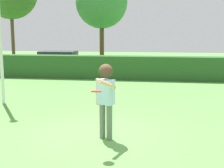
% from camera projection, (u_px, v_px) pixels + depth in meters
% --- Properties ---
extents(ground_plane, '(60.00, 60.00, 0.00)m').
position_uv_depth(ground_plane, '(96.00, 137.00, 7.70)').
color(ground_plane, '#5A9646').
extents(person, '(0.52, 0.83, 1.78)m').
position_uv_depth(person, '(106.00, 92.00, 7.36)').
color(person, slate).
rests_on(person, ground).
extents(frisbee, '(0.22, 0.23, 0.05)m').
position_uv_depth(frisbee, '(96.00, 91.00, 6.49)').
color(frisbee, red).
extents(hedge_row, '(21.85, 0.90, 1.21)m').
position_uv_depth(hedge_row, '(130.00, 68.00, 16.71)').
color(hedge_row, '#2A5725').
rests_on(hedge_row, ground).
extents(parked_car_black, '(4.22, 1.85, 1.25)m').
position_uv_depth(parked_car_black, '(58.00, 60.00, 20.02)').
color(parked_car_black, black).
rests_on(parked_car_black, ground).
extents(willow_tree, '(3.71, 3.71, 6.36)m').
position_uv_depth(willow_tree, '(102.00, 3.00, 22.78)').
color(willow_tree, brown).
rests_on(willow_tree, ground).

